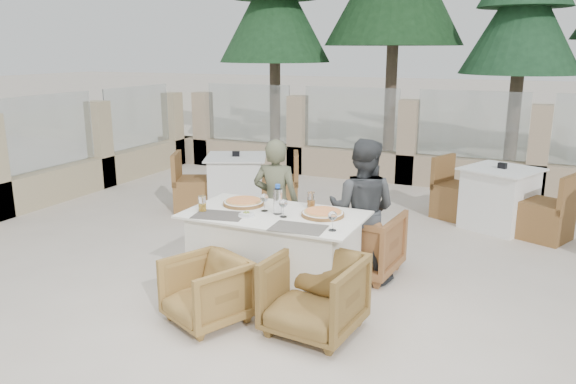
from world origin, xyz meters
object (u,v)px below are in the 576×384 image
at_px(diner_left, 276,203).
at_px(wine_glass_near, 283,207).
at_px(olive_dish, 246,214).
at_px(beer_glass_right, 311,200).
at_px(wine_glass_corner, 332,220).
at_px(beer_glass_left, 202,204).
at_px(bg_table_b, 499,198).
at_px(water_bottle, 278,199).
at_px(armchair_near_left, 206,291).
at_px(dining_table, 275,254).
at_px(armchair_far_right, 363,242).
at_px(pizza_left, 244,202).
at_px(wine_glass_centre, 264,201).
at_px(armchair_near_right, 314,295).
at_px(pizza_right, 323,213).
at_px(diner_right, 362,210).
at_px(armchair_far_left, 281,233).
at_px(bg_table_a, 237,183).

bearing_deg(diner_left, wine_glass_near, 112.09).
bearing_deg(olive_dish, diner_left, 98.05).
bearing_deg(beer_glass_right, wine_glass_corner, -53.34).
xyz_separation_m(beer_glass_left, beer_glass_right, (0.86, 0.51, 0.00)).
bearing_deg(bg_table_b, beer_glass_right, -96.04).
height_order(wine_glass_corner, diner_left, diner_left).
bearing_deg(diner_left, water_bottle, 109.04).
xyz_separation_m(wine_glass_near, armchair_near_left, (-0.39, -0.68, -0.59)).
distance_m(dining_table, armchair_far_right, 1.00).
relative_size(pizza_left, wine_glass_centre, 2.12).
distance_m(wine_glass_near, armchair_near_left, 0.98).
relative_size(armchair_far_right, armchair_near_right, 1.02).
distance_m(pizza_right, water_bottle, 0.42).
bearing_deg(pizza_left, diner_right, 27.33).
distance_m(armchair_far_left, bg_table_b, 2.92).
xyz_separation_m(wine_glass_centre, wine_glass_near, (0.24, -0.10, 0.00)).
distance_m(armchair_far_right, bg_table_b, 2.41).
relative_size(dining_table, beer_glass_left, 11.19).
height_order(water_bottle, wine_glass_centre, water_bottle).
relative_size(pizza_right, wine_glass_corner, 2.07).
height_order(beer_glass_left, olive_dish, beer_glass_left).
relative_size(beer_glass_right, bg_table_b, 0.09).
bearing_deg(pizza_right, bg_table_a, 134.14).
xyz_separation_m(wine_glass_corner, beer_glass_right, (-0.41, 0.55, -0.02)).
xyz_separation_m(armchair_far_left, diner_left, (0.04, -0.20, 0.40)).
relative_size(beer_glass_right, diner_left, 0.11).
bearing_deg(diner_right, pizza_left, 23.90).
bearing_deg(wine_glass_near, armchair_far_left, 116.18).
height_order(dining_table, pizza_left, pizza_left).
relative_size(water_bottle, olive_dish, 2.48).
height_order(dining_table, armchair_far_right, dining_table).
relative_size(wine_glass_near, armchair_near_left, 0.30).
relative_size(water_bottle, bg_table_b, 0.17).
height_order(wine_glass_centre, armchair_near_left, wine_glass_centre).
bearing_deg(pizza_right, armchair_far_right, 75.81).
xyz_separation_m(pizza_left, beer_glass_right, (0.62, 0.16, 0.05)).
relative_size(wine_glass_near, diner_right, 0.13).
distance_m(diner_left, bg_table_a, 2.14).
distance_m(pizza_right, wine_glass_corner, 0.42).
distance_m(dining_table, beer_glass_left, 0.80).
bearing_deg(diner_left, beer_glass_left, 62.29).
bearing_deg(pizza_left, bg_table_b, 52.87).
xyz_separation_m(pizza_left, bg_table_a, (-1.30, 2.14, -0.41)).
xyz_separation_m(olive_dish, diner_right, (0.81, 0.84, -0.09)).
xyz_separation_m(beer_glass_left, bg_table_b, (2.35, 3.14, -0.46)).
relative_size(wine_glass_near, armchair_far_right, 0.26).
height_order(armchair_near_right, bg_table_a, bg_table_a).
relative_size(wine_glass_centre, armchair_far_right, 0.26).
distance_m(wine_glass_near, olive_dish, 0.33).
relative_size(pizza_left, beer_glass_right, 2.64).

